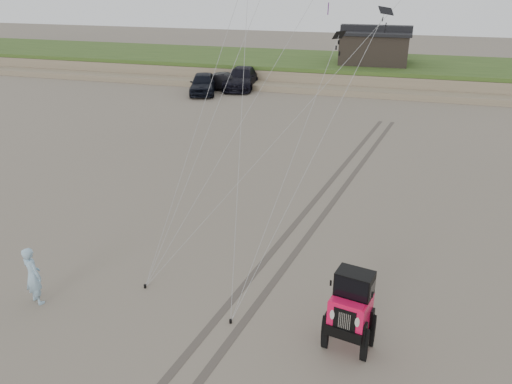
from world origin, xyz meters
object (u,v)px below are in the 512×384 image
truck_a (203,83)px  truck_c (242,78)px  jeep (350,319)px  man (33,275)px  cabin (375,46)px  truck_b (227,82)px

truck_a → truck_c: (2.46, 2.98, 0.02)m
truck_c → jeep: 33.83m
truck_c → man: size_ratio=3.24×
cabin → jeep: bearing=-86.6°
truck_b → jeep: jeep is taller
truck_b → truck_c: 1.48m
jeep → truck_a: bearing=130.2°
truck_b → truck_c: size_ratio=0.72×
truck_c → truck_b: bearing=-138.2°
cabin → truck_c: bearing=-149.4°
man → jeep: bearing=-154.7°
cabin → man: bearing=-100.6°
cabin → man: cabin is taller
cabin → truck_b: 14.22m
cabin → truck_c: 12.80m
truck_a → truck_b: truck_a is taller
cabin → truck_a: (-13.29, -9.39, -2.38)m
jeep → man: 9.37m
man → truck_b: bearing=-59.9°
cabin → jeep: cabin is taller
truck_b → man: size_ratio=2.32×
truck_b → jeep: (14.03, -30.13, 0.18)m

